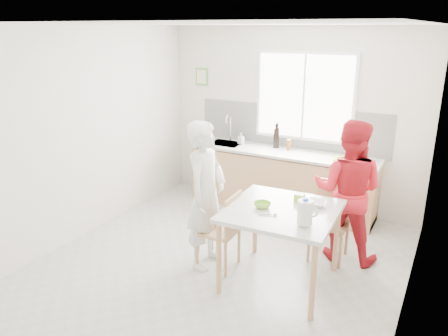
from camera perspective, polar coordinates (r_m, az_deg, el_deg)
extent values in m
plane|color=#B7B7B2|center=(5.25, -0.76, -12.67)|extent=(4.50, 4.50, 0.00)
plane|color=silver|center=(6.70, 8.70, 6.36)|extent=(4.00, 0.00, 4.00)
plane|color=silver|center=(3.08, -22.04, -8.88)|extent=(4.00, 0.00, 4.00)
plane|color=silver|center=(5.92, -18.01, 4.15)|extent=(0.00, 4.50, 4.50)
plane|color=silver|center=(4.16, 24.00, -2.22)|extent=(0.00, 4.50, 4.50)
plane|color=white|center=(4.52, -0.90, 18.30)|extent=(4.50, 4.50, 0.00)
cube|color=white|center=(6.56, 10.46, 9.14)|extent=(1.50, 0.03, 1.30)
cube|color=white|center=(6.54, 10.40, 9.12)|extent=(1.40, 0.02, 1.20)
cube|color=white|center=(6.54, 10.39, 9.11)|extent=(0.03, 0.03, 1.20)
cube|color=white|center=(6.72, 8.62, 5.31)|extent=(3.00, 0.02, 0.65)
cube|color=#5F9B46|center=(7.27, -2.91, 11.83)|extent=(0.22, 0.02, 0.28)
cube|color=beige|center=(7.26, -2.96, 11.82)|extent=(0.16, 0.01, 0.22)
cube|color=tan|center=(6.68, 7.44, -1.83)|extent=(2.80, 0.60, 0.86)
cube|color=#3F3326|center=(6.81, 7.31, -4.84)|extent=(2.80, 0.54, 0.10)
cube|color=silver|center=(6.53, 7.61, 2.05)|extent=(2.84, 0.64, 0.04)
cube|color=#A5A5AA|center=(6.91, 0.25, 3.14)|extent=(0.50, 0.40, 0.03)
cylinder|color=silver|center=(7.00, 0.87, 4.97)|extent=(0.02, 0.02, 0.36)
torus|color=silver|center=(6.90, 0.61, 6.32)|extent=(0.02, 0.18, 0.18)
cube|color=silver|center=(4.62, 7.58, -5.59)|extent=(1.16, 1.16, 0.04)
cylinder|color=tan|center=(4.58, -0.68, -11.85)|extent=(0.06, 0.06, 0.79)
cylinder|color=tan|center=(5.38, 4.11, -7.13)|extent=(0.06, 0.06, 0.79)
cylinder|color=tan|center=(4.29, 11.54, -14.51)|extent=(0.06, 0.06, 0.79)
cylinder|color=tan|center=(5.13, 14.46, -8.99)|extent=(0.06, 0.06, 0.79)
cube|color=tan|center=(5.04, -0.76, -8.17)|extent=(0.44, 0.44, 0.04)
cube|color=tan|center=(4.87, 1.24, -6.05)|extent=(0.05, 0.40, 0.44)
cylinder|color=tan|center=(5.37, -1.61, -9.29)|extent=(0.04, 0.04, 0.43)
cylinder|color=tan|center=(5.09, -3.55, -10.95)|extent=(0.04, 0.04, 0.43)
cylinder|color=tan|center=(5.23, 1.96, -10.09)|extent=(0.04, 0.04, 0.43)
cylinder|color=tan|center=(4.94, 0.19, -11.87)|extent=(0.04, 0.04, 0.43)
cube|color=tan|center=(5.35, 13.62, -6.96)|extent=(0.45, 0.45, 0.04)
cube|color=tan|center=(5.44, 14.28, -3.80)|extent=(0.41, 0.05, 0.45)
cylinder|color=tan|center=(5.33, 11.01, -9.77)|extent=(0.04, 0.04, 0.44)
cylinder|color=tan|center=(5.27, 14.95, -10.45)|extent=(0.04, 0.04, 0.44)
cylinder|color=tan|center=(5.66, 12.03, -8.16)|extent=(0.04, 0.04, 0.44)
cylinder|color=tan|center=(5.59, 15.74, -8.77)|extent=(0.04, 0.04, 0.44)
imported|color=white|center=(4.95, -2.36, -3.60)|extent=(0.44, 0.64, 1.71)
imported|color=red|center=(5.29, 15.85, -2.93)|extent=(0.85, 0.68, 1.70)
imported|color=#83C72D|center=(4.62, 5.04, -4.83)|extent=(0.19, 0.19, 0.06)
imported|color=white|center=(4.75, 12.02, -4.54)|extent=(0.22, 0.22, 0.05)
cylinder|color=white|center=(4.23, 10.54, -5.70)|extent=(0.15, 0.15, 0.24)
cylinder|color=blue|center=(4.18, 10.64, -4.09)|extent=(0.05, 0.05, 0.03)
torus|color=white|center=(4.20, 11.51, -5.63)|extent=(0.11, 0.03, 0.11)
cube|color=#90D230|center=(4.81, 9.82, -3.84)|extent=(0.10, 0.10, 0.09)
cylinder|color=#A5A5AA|center=(4.44, 5.68, -6.07)|extent=(0.15, 0.07, 0.01)
cube|color=#9FC12C|center=(6.29, 15.68, 1.14)|extent=(0.39, 0.31, 0.01)
cylinder|color=black|center=(6.65, 6.96, 3.95)|extent=(0.07, 0.07, 0.32)
cylinder|color=black|center=(6.65, 6.77, 3.89)|extent=(0.07, 0.07, 0.30)
cylinder|color=brown|center=(6.57, 8.46, 3.00)|extent=(0.06, 0.06, 0.16)
imported|color=#999999|center=(6.86, 2.25, 3.90)|extent=(0.09, 0.09, 0.17)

